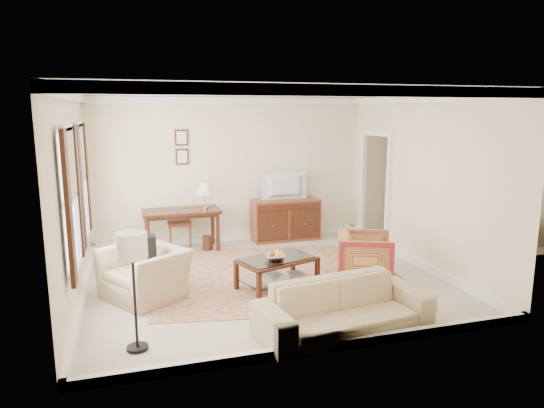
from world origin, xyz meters
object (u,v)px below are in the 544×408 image
sideboard (285,220)px  tv (286,177)px  club_armchair (145,265)px  writing_desk (181,216)px  coffee_table (277,265)px  sofa (344,299)px  striped_armchair (365,255)px

sideboard → tv: size_ratio=1.51×
club_armchair → writing_desk: bearing=128.4°
tv → coffee_table: 2.95m
coffee_table → sofa: bearing=-78.8°
tv → club_armchair: (-2.90, -2.41, -0.82)m
sideboard → coffee_table: size_ratio=1.07×
writing_desk → striped_armchair: size_ratio=1.71×
tv → coffee_table: bearing=69.1°
tv → club_armchair: size_ratio=0.83×
tv → sofa: 4.39m
writing_desk → club_armchair: bearing=-108.9°
tv → striped_armchair: tv is taller
coffee_table → striped_armchair: striped_armchair is taller
sofa → coffee_table: bearing=93.8°
coffee_table → club_armchair: size_ratio=1.17×
coffee_table → sideboard: bearing=69.3°
striped_armchair → sideboard: bearing=32.4°
striped_armchair → sofa: bearing=168.8°
striped_armchair → coffee_table: bearing=110.8°
tv → striped_armchair: (0.42, -2.68, -0.88)m
sideboard → striped_armchair: (0.42, -2.70, -0.00)m
sideboard → sofa: bearing=-98.9°
tv → club_armchair: 3.86m
writing_desk → club_armchair: (-0.77, -2.26, -0.20)m
sideboard → sofa: sideboard is taller
writing_desk → coffee_table: 2.73m
writing_desk → coffee_table: bearing=-65.3°
club_armchair → sofa: size_ratio=0.52×
writing_desk → tv: size_ratio=1.58×
coffee_table → sofa: sofa is taller
striped_armchair → club_armchair: 3.34m
tv → club_armchair: tv is taller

